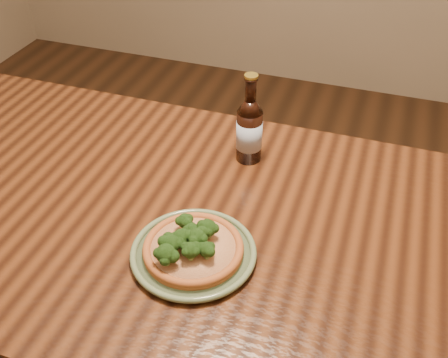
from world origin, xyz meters
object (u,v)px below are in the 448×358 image
(table, at_px, (159,235))
(pizza, at_px, (192,247))
(plate, at_px, (193,253))
(beer_bottle, at_px, (249,130))

(table, xyz_separation_m, pizza, (0.14, -0.12, 0.12))
(plate, relative_size, pizza, 1.26)
(plate, xyz_separation_m, pizza, (-0.00, -0.00, 0.02))
(table, bearing_deg, plate, -39.78)
(plate, distance_m, beer_bottle, 0.38)
(pizza, bearing_deg, beer_bottle, 88.37)
(plate, relative_size, beer_bottle, 1.10)
(table, height_order, plate, plate)
(table, bearing_deg, pizza, -40.69)
(table, distance_m, plate, 0.21)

